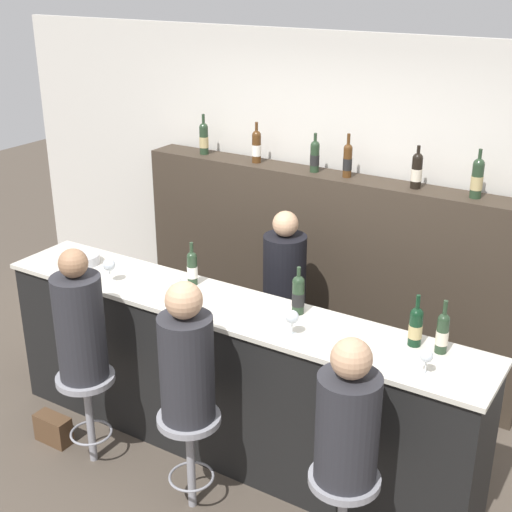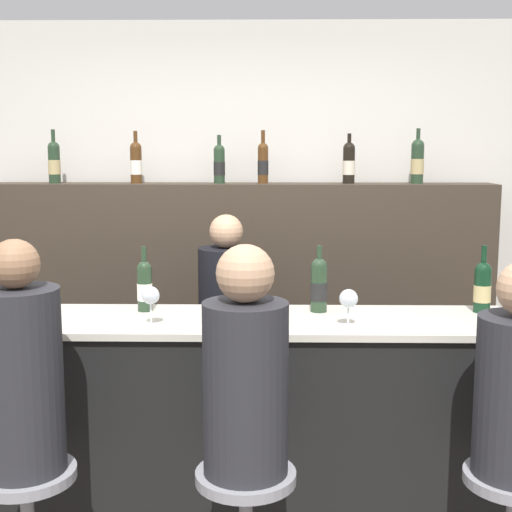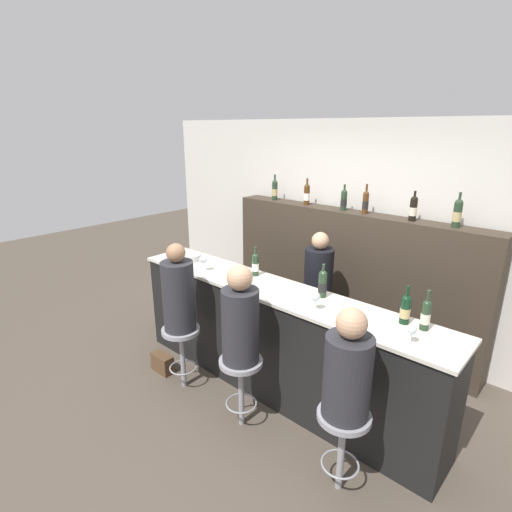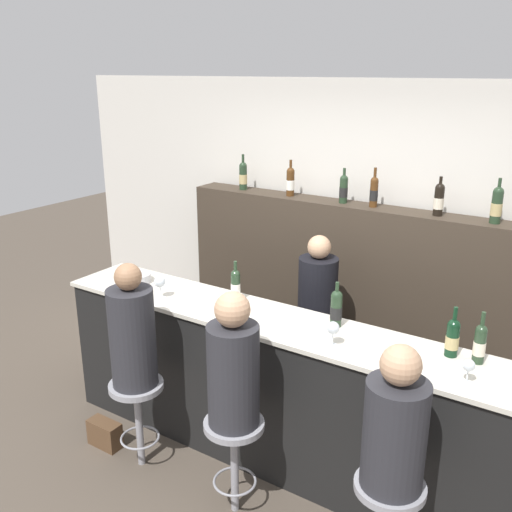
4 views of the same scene
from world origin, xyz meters
name	(u,v)px [view 2 (image 2 of 4)]	position (x,y,z in m)	size (l,w,h in m)	color
wall_back	(239,228)	(0.00, 1.82, 1.30)	(6.40, 0.05, 2.60)	beige
bar_counter	(225,435)	(0.00, 0.25, 0.54)	(3.34, 0.55, 1.08)	black
back_bar_cabinet	(238,311)	(0.00, 1.59, 0.80)	(3.13, 0.28, 1.60)	#382D23
wine_bottle_counter_0	(145,285)	(-0.37, 0.39, 1.20)	(0.07, 0.07, 0.30)	#233823
wine_bottle_counter_1	(319,284)	(0.42, 0.39, 1.21)	(0.08, 0.08, 0.30)	#233823
wine_bottle_counter_2	(483,286)	(1.16, 0.39, 1.20)	(0.08, 0.08, 0.31)	black
wine_bottle_backbar_0	(54,162)	(-1.12, 1.59, 1.73)	(0.07, 0.07, 0.33)	#233823
wine_bottle_backbar_1	(136,162)	(-0.62, 1.59, 1.73)	(0.07, 0.07, 0.32)	#4C2D14
wine_bottle_backbar_2	(219,163)	(-0.11, 1.59, 1.72)	(0.07, 0.07, 0.29)	#233823
wine_bottle_backbar_3	(263,162)	(0.16, 1.59, 1.73)	(0.07, 0.07, 0.32)	#4C2D14
wine_bottle_backbar_4	(349,162)	(0.68, 1.59, 1.73)	(0.08, 0.08, 0.30)	black
wine_bottle_backbar_5	(417,161)	(1.09, 1.59, 1.74)	(0.08, 0.08, 0.33)	#233823
wine_glass_0	(19,297)	(-0.86, 0.13, 1.20)	(0.08, 0.08, 0.17)	silver
wine_glass_1	(151,296)	(-0.30, 0.13, 1.20)	(0.08, 0.08, 0.17)	silver
wine_glass_2	(349,300)	(0.52, 0.13, 1.19)	(0.08, 0.08, 0.16)	silver
bar_stool_left	(27,505)	(-0.70, -0.32, 0.51)	(0.37, 0.37, 0.65)	gray
guest_seated_left	(20,372)	(-0.70, -0.32, 1.02)	(0.30, 0.30, 0.86)	#28282D
bar_stool_middle	(246,507)	(0.11, -0.32, 0.51)	(0.37, 0.37, 0.65)	gray
guest_seated_middle	(245,374)	(0.11, -0.32, 1.02)	(0.31, 0.31, 0.84)	#28282D
bartender	(227,356)	(-0.04, 1.03, 0.67)	(0.31, 0.31, 1.46)	black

